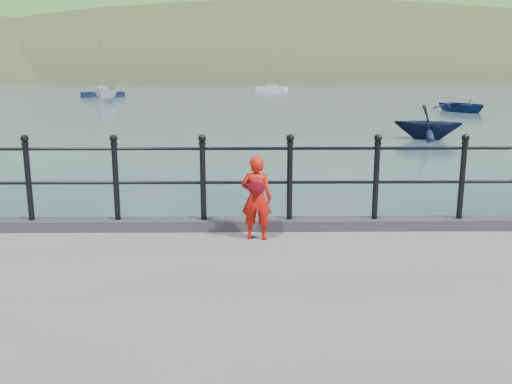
{
  "coord_description": "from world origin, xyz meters",
  "views": [
    {
      "loc": [
        0.03,
        -7.49,
        3.15
      ],
      "look_at": [
        0.13,
        -0.2,
        1.55
      ],
      "focal_mm": 38.0,
      "sensor_mm": 36.0,
      "label": 1
    }
  ],
  "objects_px": {
    "launch_navy": "(428,122)",
    "sailboat_deep": "(272,89)",
    "railing": "(246,172)",
    "launch_blue": "(463,105)",
    "sailboat_left": "(103,94)",
    "child": "(256,198)",
    "launch_white": "(106,94)"
  },
  "relations": [
    {
      "from": "launch_white",
      "to": "launch_navy",
      "type": "height_order",
      "value": "launch_white"
    },
    {
      "from": "child",
      "to": "launch_navy",
      "type": "height_order",
      "value": "child"
    },
    {
      "from": "child",
      "to": "launch_white",
      "type": "bearing_deg",
      "value": -62.41
    },
    {
      "from": "railing",
      "to": "launch_blue",
      "type": "relative_size",
      "value": 3.58
    },
    {
      "from": "child",
      "to": "sailboat_deep",
      "type": "height_order",
      "value": "sailboat_deep"
    },
    {
      "from": "sailboat_left",
      "to": "launch_white",
      "type": "bearing_deg",
      "value": -106.41
    },
    {
      "from": "railing",
      "to": "launch_white",
      "type": "bearing_deg",
      "value": 106.37
    },
    {
      "from": "railing",
      "to": "sailboat_left",
      "type": "bearing_deg",
      "value": 106.3
    },
    {
      "from": "child",
      "to": "launch_white",
      "type": "xyz_separation_m",
      "value": [
        -15.55,
        52.94,
        -0.65
      ]
    },
    {
      "from": "launch_blue",
      "to": "launch_navy",
      "type": "xyz_separation_m",
      "value": [
        -9.27,
        -19.24,
        0.3
      ]
    },
    {
      "from": "railing",
      "to": "launch_blue",
      "type": "xyz_separation_m",
      "value": [
        18.02,
        38.15,
        -1.3
      ]
    },
    {
      "from": "launch_blue",
      "to": "launch_navy",
      "type": "relative_size",
      "value": 1.61
    },
    {
      "from": "child",
      "to": "launch_white",
      "type": "relative_size",
      "value": 0.24
    },
    {
      "from": "sailboat_deep",
      "to": "launch_navy",
      "type": "bearing_deg",
      "value": -65.6
    },
    {
      "from": "launch_blue",
      "to": "sailboat_left",
      "type": "relative_size",
      "value": 0.63
    },
    {
      "from": "railing",
      "to": "sailboat_deep",
      "type": "relative_size",
      "value": 2.17
    },
    {
      "from": "child",
      "to": "launch_navy",
      "type": "relative_size",
      "value": 0.35
    },
    {
      "from": "sailboat_left",
      "to": "sailboat_deep",
      "type": "relative_size",
      "value": 0.96
    },
    {
      "from": "child",
      "to": "launch_blue",
      "type": "distance_m",
      "value": 42.56
    },
    {
      "from": "railing",
      "to": "launch_navy",
      "type": "bearing_deg",
      "value": 65.18
    },
    {
      "from": "launch_blue",
      "to": "sailboat_left",
      "type": "xyz_separation_m",
      "value": [
        -37.75,
        29.3,
        -0.19
      ]
    },
    {
      "from": "sailboat_left",
      "to": "sailboat_deep",
      "type": "height_order",
      "value": "sailboat_deep"
    },
    {
      "from": "railing",
      "to": "child",
      "type": "xyz_separation_m",
      "value": [
        0.13,
        -0.45,
        -0.26
      ]
    },
    {
      "from": "railing",
      "to": "launch_white",
      "type": "distance_m",
      "value": 54.72
    },
    {
      "from": "launch_blue",
      "to": "sailboat_left",
      "type": "distance_m",
      "value": 47.79
    },
    {
      "from": "child",
      "to": "launch_navy",
      "type": "distance_m",
      "value": 21.21
    },
    {
      "from": "launch_navy",
      "to": "sailboat_left",
      "type": "distance_m",
      "value": 56.28
    },
    {
      "from": "launch_navy",
      "to": "sailboat_deep",
      "type": "relative_size",
      "value": 0.38
    },
    {
      "from": "launch_navy",
      "to": "launch_blue",
      "type": "bearing_deg",
      "value": -7.15
    },
    {
      "from": "child",
      "to": "launch_blue",
      "type": "bearing_deg",
      "value": -103.64
    },
    {
      "from": "launch_blue",
      "to": "child",
      "type": "bearing_deg",
      "value": -130.11
    },
    {
      "from": "child",
      "to": "sailboat_left",
      "type": "bearing_deg",
      "value": -62.47
    }
  ]
}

